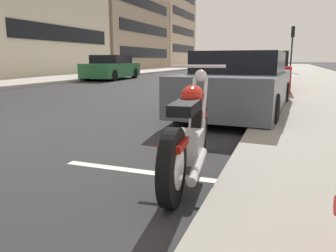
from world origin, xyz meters
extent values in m
cube|color=gray|center=(12.00, -7.21, 0.07)|extent=(120.00, 4.40, 0.14)
cube|color=#ADA89E|center=(12.00, 7.41, 0.07)|extent=(120.00, 5.00, 0.14)
cube|color=silver|center=(0.00, -4.31, 0.00)|extent=(0.12, 2.20, 0.01)
cylinder|color=black|center=(0.81, -4.55, 0.33)|extent=(0.66, 0.18, 0.66)
cylinder|color=silver|center=(0.81, -4.55, 0.33)|extent=(0.37, 0.16, 0.36)
cylinder|color=black|center=(-0.65, -4.71, 0.33)|extent=(0.66, 0.18, 0.66)
cylinder|color=silver|center=(-0.65, -4.71, 0.33)|extent=(0.37, 0.16, 0.36)
cube|color=silver|center=(0.08, -4.63, 0.31)|extent=(0.43, 0.30, 0.30)
cube|color=black|center=(-0.10, -4.65, 0.75)|extent=(0.70, 0.29, 0.10)
ellipsoid|color=#B7190F|center=(0.26, -4.61, 0.81)|extent=(0.50, 0.29, 0.24)
cube|color=#B7190F|center=(-0.60, -4.70, 0.51)|extent=(0.38, 0.22, 0.06)
cube|color=#B7190F|center=(0.79, -4.55, 0.51)|extent=(0.34, 0.19, 0.06)
cylinder|color=silver|center=(0.66, -4.49, 0.64)|extent=(0.34, 0.08, 0.65)
cylinder|color=silver|center=(0.67, -4.63, 0.64)|extent=(0.34, 0.08, 0.65)
cylinder|color=silver|center=(0.64, -4.57, 1.11)|extent=(0.10, 0.62, 0.04)
sphere|color=silver|center=(0.83, -4.55, 0.99)|extent=(0.15, 0.15, 0.15)
cylinder|color=silver|center=(-0.20, -4.80, 0.21)|extent=(0.71, 0.16, 0.16)
cube|color=#4C515B|center=(4.25, -4.55, 0.53)|extent=(4.55, 2.07, 0.74)
cube|color=black|center=(4.25, -4.55, 1.12)|extent=(2.16, 1.80, 0.44)
cylinder|color=black|center=(5.76, -3.79, 0.31)|extent=(0.63, 0.25, 0.62)
cylinder|color=black|center=(5.68, -5.47, 0.31)|extent=(0.63, 0.25, 0.62)
cylinder|color=black|center=(2.82, -3.64, 0.31)|extent=(0.63, 0.25, 0.62)
cylinder|color=black|center=(2.73, -5.32, 0.31)|extent=(0.63, 0.25, 0.62)
cube|color=#AD1919|center=(9.54, -4.62, 0.56)|extent=(4.54, 2.02, 0.81)
cube|color=black|center=(9.45, -4.63, 1.21)|extent=(2.31, 1.77, 0.48)
cylinder|color=black|center=(10.98, -3.73, 0.31)|extent=(0.63, 0.25, 0.62)
cylinder|color=black|center=(11.05, -5.39, 0.31)|extent=(0.63, 0.25, 0.62)
cylinder|color=black|center=(8.03, -3.86, 0.31)|extent=(0.63, 0.25, 0.62)
cylinder|color=black|center=(8.11, -5.52, 0.31)|extent=(0.63, 0.25, 0.62)
cube|color=black|center=(15.74, -4.28, 0.54)|extent=(4.42, 1.96, 0.75)
cube|color=black|center=(15.56, -4.27, 1.19)|extent=(2.06, 1.76, 0.55)
cylinder|color=black|center=(17.20, -3.45, 0.31)|extent=(0.62, 0.23, 0.62)
cylinder|color=black|center=(17.17, -5.16, 0.31)|extent=(0.62, 0.23, 0.62)
cylinder|color=black|center=(14.31, -3.39, 0.31)|extent=(0.62, 0.23, 0.62)
cylinder|color=black|center=(14.28, -5.10, 0.31)|extent=(0.62, 0.23, 0.62)
cube|color=#B7B7BC|center=(31.77, -0.50, 0.74)|extent=(2.37, 5.05, 0.92)
cube|color=black|center=(31.77, -0.50, 1.59)|extent=(2.16, 3.67, 0.78)
cylinder|color=black|center=(30.74, 1.11, 0.38)|extent=(0.31, 0.78, 0.76)
cylinder|color=black|center=(32.58, 1.24, 0.38)|extent=(0.31, 0.78, 0.76)
cylinder|color=black|center=(30.96, -2.23, 0.38)|extent=(0.31, 0.78, 0.76)
cylinder|color=black|center=(32.80, -2.10, 0.38)|extent=(0.31, 0.78, 0.76)
cube|color=#236638|center=(14.03, 4.23, 0.55)|extent=(4.62, 2.10, 0.78)
cube|color=black|center=(14.04, 4.23, 1.17)|extent=(2.39, 1.81, 0.46)
cylinder|color=black|center=(12.60, 3.31, 0.31)|extent=(0.63, 0.26, 0.62)
cylinder|color=black|center=(12.49, 4.95, 0.31)|extent=(0.63, 0.26, 0.62)
cylinder|color=black|center=(15.57, 3.50, 0.31)|extent=(0.63, 0.26, 0.62)
cylinder|color=black|center=(15.46, 5.15, 0.31)|extent=(0.63, 0.26, 0.62)
cylinder|color=black|center=(25.78, -5.68, 1.95)|extent=(0.12, 0.12, 3.61)
cube|color=black|center=(25.78, -5.68, 3.33)|extent=(0.28, 0.28, 0.85)
sphere|color=red|center=(25.93, -5.68, 3.57)|extent=(0.14, 0.14, 0.14)
sphere|color=gold|center=(25.93, -5.68, 3.31)|extent=(0.14, 0.14, 0.14)
sphere|color=green|center=(25.93, -5.68, 3.05)|extent=(0.14, 0.14, 0.14)
cube|color=black|center=(17.12, 9.68, 2.94)|extent=(10.59, 0.06, 1.10)
cube|color=tan|center=(31.63, 14.10, 4.23)|extent=(15.18, 8.79, 8.47)
cube|color=black|center=(31.63, 9.68, 1.86)|extent=(12.75, 0.06, 1.10)
cube|color=black|center=(31.63, 9.68, 4.49)|extent=(12.75, 0.06, 1.10)
cube|color=black|center=(31.63, 9.68, 7.11)|extent=(12.75, 0.06, 1.10)
cube|color=beige|center=(45.85, 13.83, 6.17)|extent=(12.68, 8.24, 12.33)
cube|color=black|center=(45.85, 9.68, 2.71)|extent=(10.65, 0.06, 1.10)
cube|color=black|center=(45.85, 9.68, 5.26)|extent=(10.65, 0.06, 1.10)
cube|color=black|center=(45.85, 9.68, 7.81)|extent=(10.65, 0.06, 1.10)
camera|label=1|loc=(-3.01, -5.53, 1.19)|focal=34.70mm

